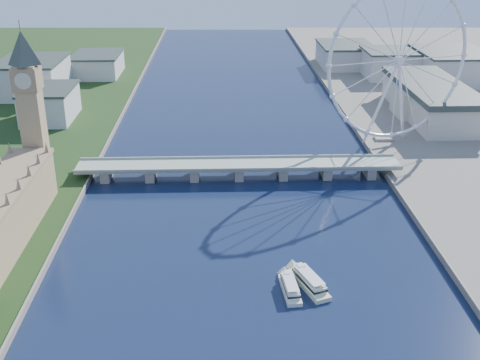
{
  "coord_description": "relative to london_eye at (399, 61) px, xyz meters",
  "views": [
    {
      "loc": [
        -12.46,
        -81.77,
        159.09
      ],
      "look_at": [
        -2.28,
        210.0,
        35.5
      ],
      "focal_mm": 45.0,
      "sensor_mm": 36.0,
      "label": 1
    }
  ],
  "objects": [
    {
      "name": "big_ben",
      "position": [
        -247.98,
        -77.08,
        -0.95
      ],
      "size": [
        20.02,
        20.02,
        110.0
      ],
      "color": "tan",
      "rests_on": "ground"
    },
    {
      "name": "westminster_bridge",
      "position": [
        -119.98,
        -55.08,
        -60.89
      ],
      "size": [
        220.0,
        22.0,
        9.5
      ],
      "color": "gray",
      "rests_on": "ground"
    },
    {
      "name": "london_eye",
      "position": [
        0.0,
        0.0,
        0.0
      ],
      "size": [
        113.6,
        39.12,
        124.3
      ],
      "color": "silver",
      "rests_on": "ground"
    },
    {
      "name": "county_hall",
      "position": [
        55.02,
        74.92,
        -67.52
      ],
      "size": [
        54.0,
        144.0,
        35.0
      ],
      "primitive_type": null,
      "color": "beige",
      "rests_on": "ground"
    },
    {
      "name": "city_skyline",
      "position": [
        -80.75,
        205.0,
        -50.56
      ],
      "size": [
        505.0,
        280.0,
        32.0
      ],
      "color": "beige",
      "rests_on": "ground"
    },
    {
      "name": "tour_boat_near",
      "position": [
        -100.53,
        -197.39,
        -67.52
      ],
      "size": [
        9.61,
        29.1,
        6.31
      ],
      "primitive_type": null,
      "rotation": [
        0.0,
        0.0,
        0.08
      ],
      "color": "silver",
      "rests_on": "ground"
    },
    {
      "name": "tour_boat_far",
      "position": [
        -90.96,
        -193.33,
        -67.52
      ],
      "size": [
        19.13,
        33.49,
        7.23
      ],
      "primitive_type": null,
      "rotation": [
        0.0,
        0.0,
        0.35
      ],
      "color": "beige",
      "rests_on": "ground"
    }
  ]
}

